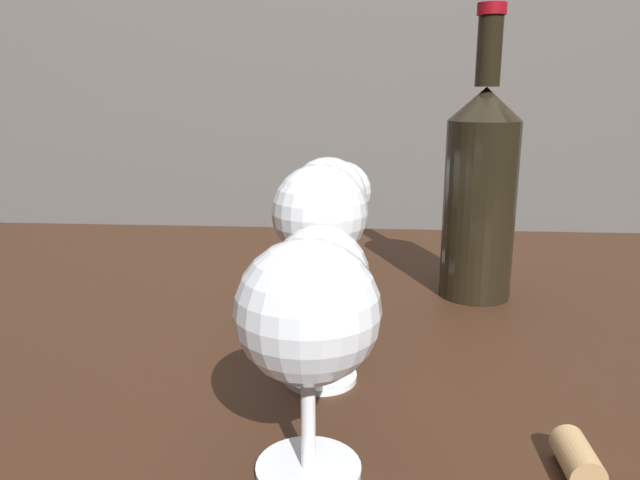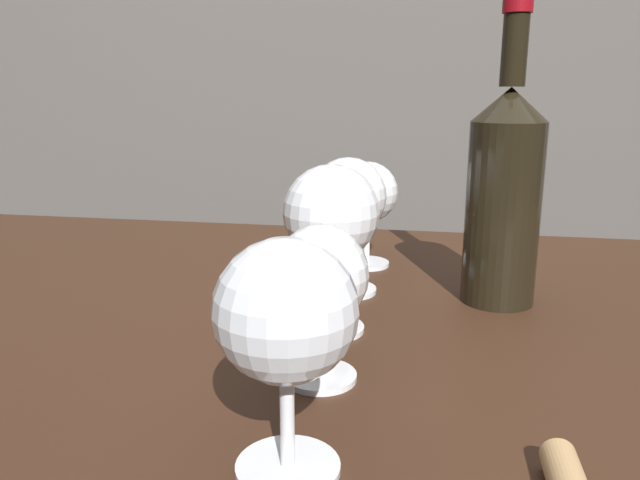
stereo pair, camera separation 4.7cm
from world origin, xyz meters
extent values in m
cube|color=#382114|center=(0.00, 0.00, 0.72)|extent=(1.55, 0.79, 0.03)
cylinder|color=#382114|center=(-0.71, 0.33, 0.35)|extent=(0.06, 0.06, 0.71)
cylinder|color=white|center=(-0.01, -0.28, 0.74)|extent=(0.07, 0.07, 0.00)
cylinder|color=white|center=(-0.01, -0.28, 0.78)|extent=(0.01, 0.01, 0.07)
sphere|color=white|center=(-0.01, -0.28, 0.84)|extent=(0.09, 0.09, 0.09)
ellipsoid|color=#EACC66|center=(-0.01, -0.28, 0.85)|extent=(0.08, 0.08, 0.05)
cylinder|color=white|center=(-0.02, -0.15, 0.74)|extent=(0.06, 0.06, 0.00)
cylinder|color=white|center=(-0.02, -0.15, 0.77)|extent=(0.01, 0.01, 0.06)
sphere|color=white|center=(-0.02, -0.15, 0.83)|extent=(0.08, 0.08, 0.08)
ellipsoid|color=beige|center=(-0.02, -0.15, 0.83)|extent=(0.07, 0.07, 0.04)
cylinder|color=white|center=(-0.02, -0.05, 0.74)|extent=(0.07, 0.07, 0.00)
cylinder|color=white|center=(-0.02, -0.05, 0.78)|extent=(0.01, 0.01, 0.08)
sphere|color=white|center=(-0.02, -0.05, 0.86)|extent=(0.09, 0.09, 0.09)
ellipsoid|color=maroon|center=(-0.02, -0.05, 0.85)|extent=(0.08, 0.08, 0.04)
cylinder|color=white|center=(-0.02, 0.07, 0.74)|extent=(0.07, 0.07, 0.00)
cylinder|color=white|center=(-0.02, 0.07, 0.78)|extent=(0.01, 0.01, 0.08)
sphere|color=white|center=(-0.02, 0.07, 0.85)|extent=(0.09, 0.09, 0.09)
ellipsoid|color=maroon|center=(-0.02, 0.07, 0.85)|extent=(0.08, 0.08, 0.03)
cylinder|color=white|center=(-0.01, 0.18, 0.74)|extent=(0.06, 0.06, 0.00)
cylinder|color=white|center=(-0.01, 0.18, 0.78)|extent=(0.01, 0.01, 0.07)
sphere|color=white|center=(-0.01, 0.18, 0.84)|extent=(0.08, 0.08, 0.08)
ellipsoid|color=pink|center=(-0.01, 0.18, 0.84)|extent=(0.07, 0.07, 0.04)
cylinder|color=black|center=(0.14, 0.07, 0.84)|extent=(0.08, 0.08, 0.20)
cone|color=black|center=(0.14, 0.07, 0.95)|extent=(0.08, 0.08, 0.03)
cylinder|color=black|center=(0.14, 0.07, 1.00)|extent=(0.03, 0.03, 0.07)
cylinder|color=maroon|center=(0.14, 0.07, 1.05)|extent=(0.03, 0.03, 0.01)
cylinder|color=tan|center=(0.15, -0.27, 0.75)|extent=(0.02, 0.04, 0.02)
camera|label=1|loc=(0.02, -0.61, 0.97)|focal=34.27mm
camera|label=2|loc=(0.06, -0.60, 0.97)|focal=34.27mm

